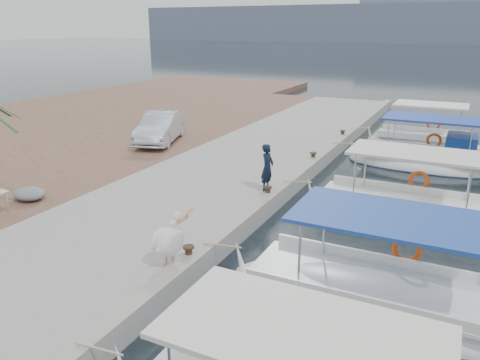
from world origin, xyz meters
name	(u,v)px	position (x,y,z in m)	size (l,w,h in m)	color
ground	(259,227)	(0.00, 0.00, 0.00)	(400.00, 400.00, 0.00)	black
concrete_quay	(242,167)	(-3.00, 5.00, 0.25)	(6.00, 40.00, 0.50)	gray
quay_curb	(305,168)	(-0.22, 5.00, 0.56)	(0.44, 40.00, 0.12)	gray
cobblestone_strip	(147,153)	(-8.00, 5.00, 0.25)	(4.00, 40.00, 0.50)	brown
land_backing	(2,133)	(-18.00, 5.00, 0.24)	(16.00, 60.00, 0.48)	brown
fishing_caique_b	(381,304)	(4.21, -2.86, 0.12)	(7.25, 2.49, 2.83)	white
fishing_caique_c	(403,214)	(3.89, 2.82, 0.12)	(6.60, 2.24, 2.83)	white
fishing_caique_d	(425,163)	(3.95, 9.22, 0.20)	(6.51, 2.43, 2.83)	white
fishing_caique_e	(423,144)	(3.50, 13.20, 0.13)	(5.82, 2.30, 2.83)	white
mooring_bollards	(268,190)	(-0.35, 1.50, 0.69)	(0.28, 20.28, 0.33)	black
pelican	(169,240)	(-0.60, -3.93, 1.12)	(0.54, 1.53, 1.20)	tan
fisherman	(267,167)	(-0.60, 2.03, 1.32)	(0.60, 0.39, 1.64)	black
parked_car	(161,128)	(-8.11, 6.33, 1.22)	(1.53, 4.39, 1.45)	silver
tarp_bundle	(29,194)	(-7.27, -2.30, 0.70)	(1.10, 0.90, 0.40)	slate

